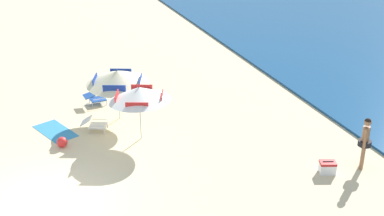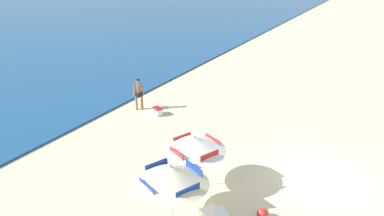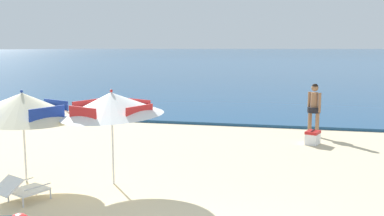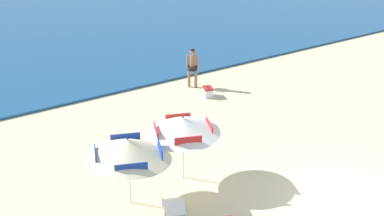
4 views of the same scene
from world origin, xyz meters
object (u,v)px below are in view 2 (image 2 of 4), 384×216
Objects in this scene: beach_umbrella_striped_main at (171,175)px; lounge_chair_beside_umbrella at (214,212)px; beach_ball at (262,213)px; person_standing_near_shore at (139,92)px; beach_umbrella_striped_second at (195,144)px; cooler_box at (157,111)px.

beach_umbrella_striped_main is 2.86× the size of lounge_chair_beside_umbrella.
person_standing_near_shore is at bearing 60.88° from beach_ball.
beach_umbrella_striped_second is 2.34m from lounge_chair_beside_umbrella.
beach_umbrella_striped_main is 8.11m from cooler_box.
person_standing_near_shore is 2.92× the size of cooler_box.
beach_umbrella_striped_main is 3.18m from beach_ball.
cooler_box is at bearing 38.93° from beach_umbrella_striped_main.
beach_umbrella_striped_second is 1.74× the size of person_standing_near_shore.
beach_umbrella_striped_second is at bearing 48.97° from lounge_chair_beside_umbrella.
beach_umbrella_striped_main reaches higher than person_standing_near_shore.
beach_umbrella_striped_second reaches higher than beach_ball.
beach_umbrella_striped_main reaches higher than beach_ball.
cooler_box reaches higher than beach_ball.
lounge_chair_beside_umbrella is 1.51m from beach_ball.
person_standing_near_shore is 4.74× the size of beach_ball.
cooler_box is (6.21, 5.01, -1.45)m from beach_umbrella_striped_main.
person_standing_near_shore is at bearing 53.54° from beach_umbrella_striped_second.
beach_umbrella_striped_second reaches higher than beach_umbrella_striped_main.
lounge_chair_beside_umbrella is at bearing 122.67° from beach_ball.
beach_umbrella_striped_main is 1.73× the size of person_standing_near_shore.
beach_ball is at bearing -98.57° from beach_umbrella_striped_second.
beach_umbrella_striped_second is 2.89× the size of lounge_chair_beside_umbrella.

